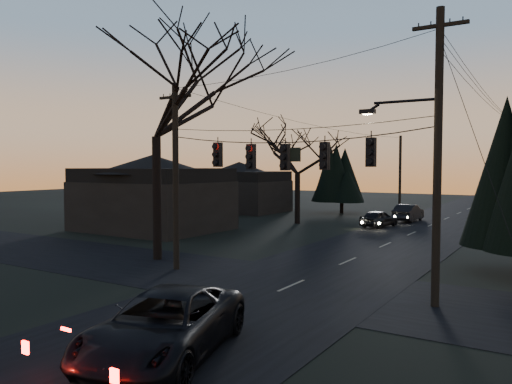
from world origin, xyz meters
The scene contains 16 objects.
ground_plane centered at (0.00, 0.00, 0.00)m, with size 160.00×160.00×0.00m, color black.
main_road centered at (0.00, 20.00, 0.01)m, with size 8.00×120.00×0.02m, color black.
cross_road centered at (0.00, 10.00, 0.01)m, with size 60.00×7.00×0.02m, color black.
utility_pole_right centered at (5.50, 10.00, 0.00)m, with size 5.00×0.30×10.00m, color black, non-canonical shape.
utility_pole_left centered at (-6.00, 10.00, 0.00)m, with size 1.80×0.30×8.50m, color black, non-canonical shape.
utility_pole_far_r centered at (5.50, 38.00, 0.00)m, with size 1.80×0.30×8.50m, color black, non-canonical shape.
utility_pole_far_l centered at (-6.00, 46.00, 0.00)m, with size 0.30×0.30×8.00m, color black, non-canonical shape.
span_signal_assembly centered at (-0.24, 10.00, 5.20)m, with size 11.50×0.44×1.65m.
bare_tree_left centered at (-8.46, 11.37, 8.75)m, with size 10.41×10.41×12.51m.
bare_tree_dist centered at (-9.74, 29.38, 5.76)m, with size 7.26×7.26×8.24m.
evergreen_dist centered at (-10.07, 39.77, 3.69)m, with size 4.07×4.07×6.20m.
house_left_near centered at (-17.00, 20.00, 2.80)m, with size 10.00×8.00×5.60m.
house_left_far centered at (-20.00, 36.00, 2.60)m, with size 9.00×7.00×5.20m.
suv_near centered at (0.80, 1.77, 0.80)m, with size 2.66×5.78×1.61m, color black.
sedan_oncoming_a centered at (-3.20, 30.51, 0.65)m, with size 1.54×3.83×1.31m, color black.
sedan_oncoming_b centered at (-2.34, 35.83, 0.72)m, with size 1.53×4.39×1.45m, color black.
Camera 1 is at (9.20, -7.37, 4.77)m, focal length 35.00 mm.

